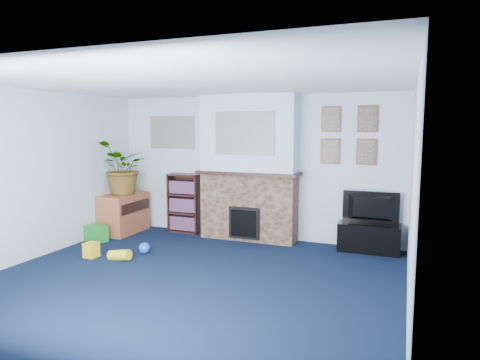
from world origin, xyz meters
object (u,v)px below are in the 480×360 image
at_px(bookshelf, 185,204).
at_px(television, 370,208).
at_px(tv_stand, 369,237).
at_px(sideboard, 124,213).

bearing_deg(bookshelf, television, -1.01).
height_order(tv_stand, sideboard, sideboard).
xyz_separation_m(tv_stand, television, (0.00, 0.02, 0.44)).
relative_size(television, sideboard, 0.93).
distance_m(television, bookshelf, 3.19).
bearing_deg(tv_stand, sideboard, -175.05).
relative_size(television, bookshelf, 0.79).
distance_m(tv_stand, television, 0.44).
bearing_deg(bookshelf, sideboard, -156.29).
distance_m(television, sideboard, 4.22).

